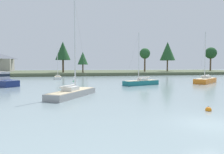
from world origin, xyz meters
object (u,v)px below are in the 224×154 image
(mooring_buoy_white, at_px, (74,77))
(sailboat_orange, at_px, (205,82))
(dinghy_yellow, at_px, (211,79))
(mooring_buoy_orange, at_px, (208,110))
(sailboat_white, at_px, (58,78))
(sailboat_teal, at_px, (141,84))
(mooring_buoy_green, at_px, (73,81))
(sailboat_grey, at_px, (72,95))

(mooring_buoy_white, bearing_deg, sailboat_orange, -47.14)
(sailboat_orange, xyz_separation_m, dinghy_yellow, (9.95, 10.52, -0.11))
(sailboat_orange, distance_m, mooring_buoy_orange, 30.10)
(sailboat_white, xyz_separation_m, sailboat_orange, (32.05, -22.13, 0.06))
(dinghy_yellow, relative_size, mooring_buoy_orange, 6.48)
(sailboat_orange, height_order, sailboat_teal, sailboat_orange)
(sailboat_white, xyz_separation_m, mooring_buoy_white, (4.90, 7.13, -0.12))
(sailboat_white, distance_m, sailboat_teal, 28.85)
(dinghy_yellow, xyz_separation_m, mooring_buoy_white, (-37.10, 18.75, -0.07))
(mooring_buoy_white, height_order, mooring_buoy_green, mooring_buoy_white)
(sailboat_orange, bearing_deg, mooring_buoy_white, 132.86)
(sailboat_white, relative_size, dinghy_yellow, 2.74)
(sailboat_teal, distance_m, dinghy_yellow, 28.12)
(sailboat_grey, relative_size, mooring_buoy_green, 31.28)
(sailboat_grey, relative_size, mooring_buoy_white, 23.10)
(sailboat_white, height_order, sailboat_orange, sailboat_orange)
(sailboat_orange, height_order, dinghy_yellow, sailboat_orange)
(sailboat_grey, distance_m, mooring_buoy_orange, 14.84)
(sailboat_white, xyz_separation_m, sailboat_teal, (16.57, -23.62, 0.04))
(sailboat_teal, relative_size, mooring_buoy_green, 27.05)
(sailboat_orange, bearing_deg, dinghy_yellow, 46.60)
(sailboat_grey, bearing_deg, sailboat_white, 95.01)
(sailboat_teal, relative_size, mooring_buoy_white, 19.98)
(mooring_buoy_white, xyz_separation_m, mooring_buoy_orange, (8.92, -53.21, 0.00))
(mooring_buoy_white, bearing_deg, sailboat_white, -124.46)
(sailboat_teal, height_order, mooring_buoy_orange, sailboat_teal)
(sailboat_white, height_order, mooring_buoy_orange, sailboat_white)
(sailboat_grey, relative_size, sailboat_orange, 1.07)
(sailboat_white, distance_m, mooring_buoy_white, 8.65)
(sailboat_teal, distance_m, mooring_buoy_green, 17.55)
(sailboat_teal, bearing_deg, sailboat_grey, -137.89)
(sailboat_orange, bearing_deg, sailboat_grey, -154.76)
(mooring_buoy_orange, bearing_deg, sailboat_white, 106.69)
(sailboat_teal, height_order, mooring_buoy_green, sailboat_teal)
(sailboat_white, relative_size, mooring_buoy_orange, 17.75)
(dinghy_yellow, xyz_separation_m, mooring_buoy_green, (-37.93, 0.30, -0.09))
(sailboat_orange, height_order, mooring_buoy_green, sailboat_orange)
(sailboat_teal, xyz_separation_m, dinghy_yellow, (25.43, 12.01, -0.09))
(dinghy_yellow, relative_size, mooring_buoy_green, 8.90)
(sailboat_grey, distance_m, sailboat_orange, 31.97)
(sailboat_orange, xyz_separation_m, mooring_buoy_white, (-27.15, 29.27, -0.18))
(sailboat_teal, relative_size, dinghy_yellow, 3.04)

